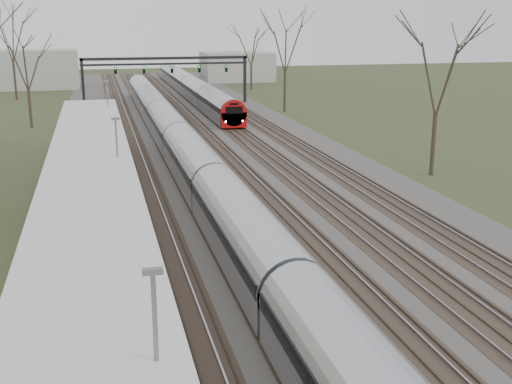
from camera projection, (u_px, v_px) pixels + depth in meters
track_bed at (207, 149)px, 54.04m from camera, size 24.00×160.00×0.22m
platform at (94, 209)px, 35.36m from camera, size 3.50×69.00×1.00m
canopy at (89, 167)px, 30.23m from camera, size 4.10×50.00×3.11m
signal_gantry at (166, 66)px, 80.87m from camera, size 21.00×0.59×6.08m
tree_east_far at (439, 71)px, 43.18m from camera, size 5.00×5.00×10.30m
train_near at (180, 142)px, 49.29m from camera, size 2.62×90.21×3.05m
train_far at (190, 86)px, 90.81m from camera, size 2.62×60.21×3.05m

